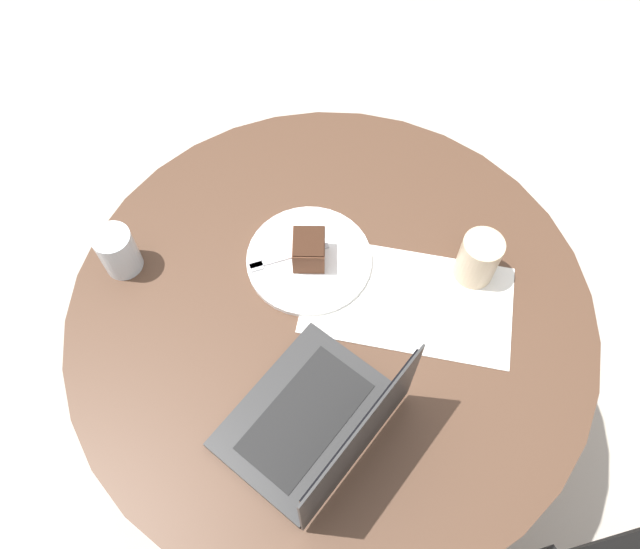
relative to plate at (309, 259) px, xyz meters
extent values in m
plane|color=#B7AD9E|center=(0.10, -0.07, -0.76)|extent=(12.00, 12.00, 0.00)
cylinder|color=#4C3323|center=(0.10, -0.07, -0.75)|extent=(0.49, 0.49, 0.02)
cylinder|color=#4C3323|center=(0.10, -0.07, -0.39)|extent=(0.11, 0.11, 0.70)
cylinder|color=#4C3323|center=(0.10, -0.07, -0.02)|extent=(1.06, 1.06, 0.03)
cube|color=white|center=(0.22, 0.02, 0.00)|extent=(0.47, 0.35, 0.00)
cylinder|color=white|center=(0.00, 0.00, 0.00)|extent=(0.26, 0.26, 0.01)
cube|color=brown|center=(0.00, 0.00, 0.04)|extent=(0.09, 0.10, 0.06)
cube|color=#351E13|center=(0.00, 0.00, 0.07)|extent=(0.09, 0.09, 0.00)
cube|color=silver|center=(-0.04, -0.02, 0.01)|extent=(0.12, 0.14, 0.00)
cube|color=silver|center=(-0.08, -0.07, 0.01)|extent=(0.04, 0.04, 0.00)
cylinder|color=#C6AD89|center=(0.31, 0.15, 0.05)|extent=(0.08, 0.08, 0.11)
cylinder|color=silver|center=(-0.33, -0.20, 0.05)|extent=(0.08, 0.08, 0.11)
cube|color=#2D2D2D|center=(0.17, -0.29, 0.00)|extent=(0.26, 0.33, 0.02)
cube|color=black|center=(0.17, -0.29, 0.01)|extent=(0.16, 0.26, 0.00)
cube|color=#2D2D2D|center=(0.28, -0.31, 0.12)|extent=(0.05, 0.30, 0.23)
cube|color=black|center=(0.28, -0.31, 0.12)|extent=(0.04, 0.28, 0.21)
camera|label=1|loc=(0.36, -0.56, 1.12)|focal=35.00mm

